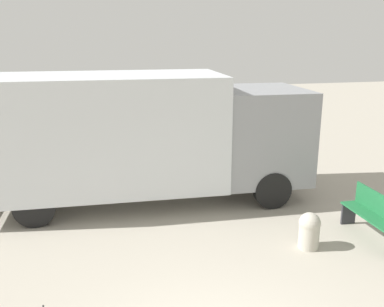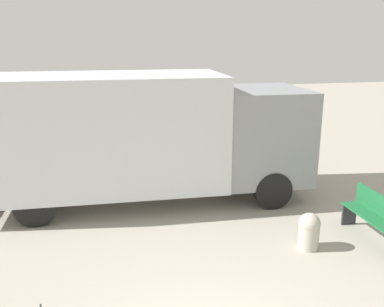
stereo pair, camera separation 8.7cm
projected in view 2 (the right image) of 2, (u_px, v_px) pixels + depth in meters
name	position (u px, v px, depth m)	size (l,w,h in m)	color
delivery_truck	(144.00, 133.00, 10.65)	(8.16, 2.82, 3.23)	silver
park_bench	(376.00, 216.00, 8.76)	(0.43, 1.75, 0.99)	#1E6638
bollard_near_bench	(309.00, 230.00, 8.49)	(0.43, 0.43, 0.75)	#B2AD9E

